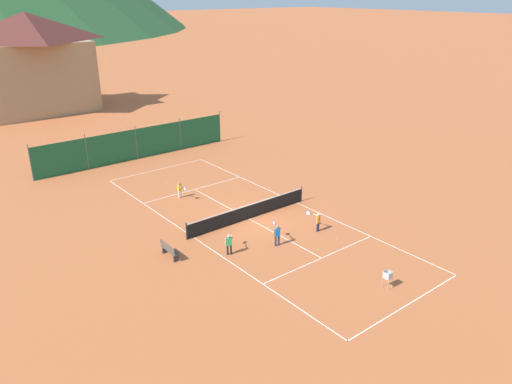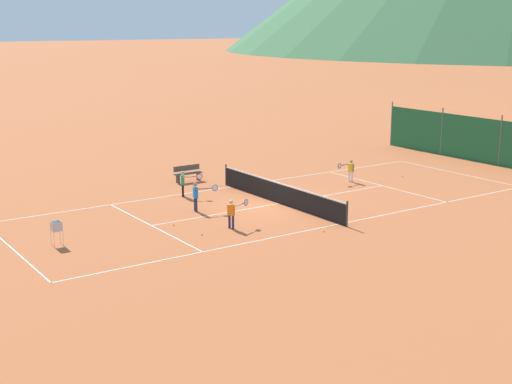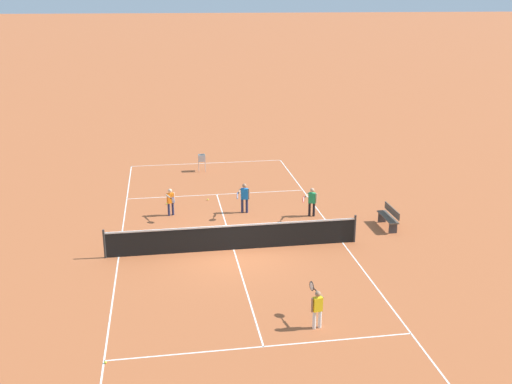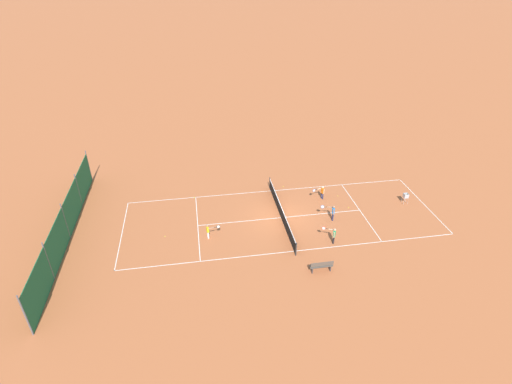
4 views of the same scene
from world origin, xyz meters
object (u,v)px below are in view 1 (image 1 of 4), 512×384
tennis_ball_service_box (318,250)px  tennis_ball_by_net_left (337,238)px  tennis_ball_alley_right (166,183)px  tennis_net (249,211)px  player_far_service (180,189)px  tennis_ball_by_net_right (238,176)px  courtside_bench (169,250)px  player_far_baseline (229,242)px  alpine_chalet (31,61)px  tennis_ball_near_corner (314,206)px  player_near_service (317,220)px  ball_hopper (388,276)px  player_near_baseline (277,233)px

tennis_ball_service_box → tennis_ball_by_net_left: size_ratio=1.00×
tennis_ball_alley_right → tennis_ball_service_box: 14.50m
tennis_net → player_far_service: bearing=106.0°
player_far_service → tennis_ball_by_net_right: 5.77m
courtside_bench → tennis_ball_alley_right: bearing=61.7°
player_far_baseline → tennis_ball_by_net_right: bearing=50.9°
courtside_bench → alpine_chalet: bearing=82.4°
player_far_service → courtside_bench: bearing=-124.6°
tennis_net → courtside_bench: bearing=-169.3°
tennis_net → tennis_ball_near_corner: size_ratio=139.09×
player_near_service → ball_hopper: size_ratio=1.32×
courtside_bench → ball_hopper: bearing=-53.8°
player_near_baseline → tennis_ball_near_corner: player_near_baseline is taller
player_near_baseline → courtside_bench: size_ratio=0.86×
tennis_net → player_near_service: player_near_service is taller
ball_hopper → player_near_baseline: bearing=101.2°
player_far_baseline → alpine_chalet: alpine_chalet is taller
tennis_net → tennis_ball_by_net_left: (2.31, -5.40, -0.47)m
player_far_service → tennis_ball_alley_right: size_ratio=17.26×
tennis_ball_near_corner → tennis_ball_by_net_left: size_ratio=1.00×
player_near_baseline → alpine_chalet: 43.38m
ball_hopper → alpine_chalet: bearing=91.6°
alpine_chalet → ball_hopper: bearing=-88.4°
player_far_baseline → courtside_bench: (-2.72, 1.72, -0.26)m
player_near_baseline → courtside_bench: (-5.43, 2.57, -0.30)m
player_far_service → tennis_ball_by_net_right: size_ratio=17.26×
tennis_ball_by_net_left → alpine_chalet: 45.20m
tennis_ball_near_corner → tennis_ball_by_net_right: 7.77m
player_near_service → alpine_chalet: 43.63m
tennis_ball_by_net_right → courtside_bench: bearing=-143.4°
courtside_bench → player_far_service: bearing=55.4°
player_far_service → tennis_ball_service_box: bearing=-79.5°
player_far_service → player_far_baseline: (-2.00, -8.57, 0.05)m
player_far_baseline → tennis_ball_alley_right: 12.02m
player_far_baseline → tennis_net: bearing=38.9°
tennis_ball_service_box → tennis_ball_by_net_right: size_ratio=1.00×
ball_hopper → tennis_ball_service_box: bearing=89.0°
tennis_ball_service_box → tennis_net: bearing=94.9°
player_near_baseline → tennis_net: bearing=76.3°
player_near_baseline → tennis_ball_service_box: player_near_baseline is taller
player_near_baseline → tennis_ball_by_net_left: (3.23, -1.63, -0.72)m
alpine_chalet → player_far_baseline: bearing=-93.6°
tennis_ball_by_net_left → tennis_ball_service_box: bearing=-172.4°
tennis_ball_by_net_left → courtside_bench: courtside_bench is taller
tennis_ball_alley_right → tennis_net: bearing=-83.7°
tennis_net → player_far_service: size_ratio=8.06×
player_far_baseline → tennis_ball_service_box: bearing=-33.6°
tennis_net → ball_hopper: size_ratio=10.31×
player_far_service → player_far_baseline: player_far_baseline is taller
player_far_baseline → tennis_ball_alley_right: size_ratio=18.54×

